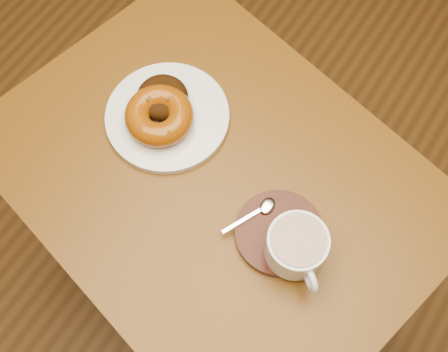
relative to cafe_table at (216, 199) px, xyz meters
The scene contains 8 objects.
ground 0.68m from the cafe_table, 144.26° to the left, with size 6.00×6.00×0.00m, color brown.
cafe_table is the anchor object (origin of this frame).
donut_plate 0.20m from the cafe_table, 160.78° to the left, with size 0.23×0.23×0.01m, color silver.
donut_cinnamon 0.23m from the cafe_table, 157.62° to the left, with size 0.10×0.10×0.04m, color black.
donut_caramel 0.22m from the cafe_table, 168.36° to the left, with size 0.17×0.17×0.05m.
saucer 0.21m from the cafe_table, 11.92° to the right, with size 0.15×0.15×0.02m, color black.
coffee_cup 0.27m from the cafe_table, 14.72° to the right, with size 0.12×0.11×0.07m.
teaspoon 0.18m from the cafe_table, ahead, with size 0.05×0.10×0.01m.
Camera 1 is at (0.42, -0.47, 1.70)m, focal length 45.00 mm.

